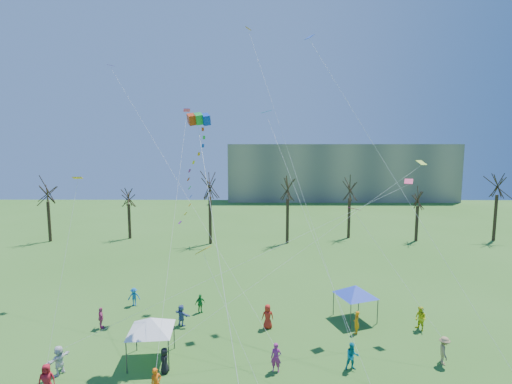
{
  "coord_description": "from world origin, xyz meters",
  "views": [
    {
      "loc": [
        -0.03,
        -16.01,
        13.47
      ],
      "look_at": [
        -0.2,
        5.0,
        11.0
      ],
      "focal_mm": 25.0,
      "sensor_mm": 36.0,
      "label": 1
    }
  ],
  "objects_px": {
    "distant_building": "(339,172)",
    "big_box_kite": "(196,177)",
    "canopy_tent_white": "(151,324)",
    "canopy_tent_blue": "(355,290)"
  },
  "relations": [
    {
      "from": "distant_building",
      "to": "canopy_tent_white",
      "type": "xyz_separation_m",
      "value": [
        -28.91,
        -76.52,
        -5.05
      ]
    },
    {
      "from": "distant_building",
      "to": "big_box_kite",
      "type": "xyz_separation_m",
      "value": [
        -26.12,
        -74.85,
        4.2
      ]
    },
    {
      "from": "distant_building",
      "to": "big_box_kite",
      "type": "relative_size",
      "value": 3.5
    },
    {
      "from": "distant_building",
      "to": "big_box_kite",
      "type": "distance_m",
      "value": 79.39
    },
    {
      "from": "distant_building",
      "to": "canopy_tent_blue",
      "type": "bearing_deg",
      "value": -101.45
    },
    {
      "from": "canopy_tent_white",
      "to": "big_box_kite",
      "type": "bearing_deg",
      "value": 30.93
    },
    {
      "from": "big_box_kite",
      "to": "canopy_tent_blue",
      "type": "bearing_deg",
      "value": 19.1
    },
    {
      "from": "distant_building",
      "to": "canopy_tent_blue",
      "type": "xyz_separation_m",
      "value": [
        -14.34,
        -70.77,
        -5.11
      ]
    },
    {
      "from": "big_box_kite",
      "to": "canopy_tent_blue",
      "type": "xyz_separation_m",
      "value": [
        11.78,
        4.08,
        -9.31
      ]
    },
    {
      "from": "canopy_tent_white",
      "to": "distant_building",
      "type": "bearing_deg",
      "value": 69.3
    }
  ]
}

